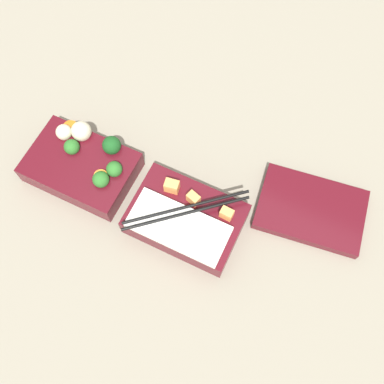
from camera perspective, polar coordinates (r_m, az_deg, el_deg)
The scene contains 4 objects.
ground_plane at distance 0.80m, azimuth -7.54°, elevation -0.32°, with size 3.00×3.00×0.00m, color gray.
bento_tray_vegetable at distance 0.82m, azimuth -13.63°, elevation 3.59°, with size 0.18×0.13×0.07m.
bento_tray_rice at distance 0.75m, azimuth -0.89°, elevation -3.48°, with size 0.18×0.15×0.06m.
bento_lid at distance 0.80m, azimuth 14.86°, elevation -2.16°, with size 0.18×0.12×0.02m, color #510F19.
Camera 1 is at (0.23, -0.24, 0.73)m, focal length 42.00 mm.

